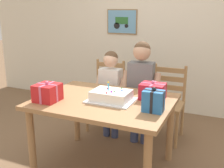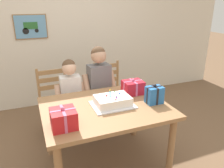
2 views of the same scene
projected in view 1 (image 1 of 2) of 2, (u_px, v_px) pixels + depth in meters
ground_plane at (105, 167)px, 2.87m from camera, size 20.00×20.00×0.00m
back_wall at (158, 28)px, 4.24m from camera, size 6.40×0.11×2.60m
dining_table at (104, 109)px, 2.70m from camera, size 1.31×1.00×0.74m
birthday_cake at (111, 96)px, 2.62m from camera, size 0.44×0.34×0.19m
gift_box_red_large at (153, 91)px, 2.66m from camera, size 0.24×0.20×0.19m
gift_box_beside_cake at (47, 93)px, 2.61m from camera, size 0.22×0.23×0.20m
gift_box_corner_small at (153, 101)px, 2.34m from camera, size 0.18×0.13×0.22m
chair_left at (107, 95)px, 3.73m from camera, size 0.44×0.44×0.92m
chair_right at (166, 103)px, 3.41m from camera, size 0.42×0.42×0.92m
child_older at (141, 83)px, 3.20m from camera, size 0.46×0.27×1.25m
child_younger at (111, 86)px, 3.37m from camera, size 0.40×0.23×1.11m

